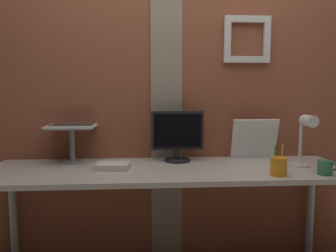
# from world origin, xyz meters

# --- Properties ---
(brick_wall_back) EXTENTS (3.47, 0.16, 2.39)m
(brick_wall_back) POSITION_xyz_m (0.00, 0.49, 1.20)
(brick_wall_back) COLOR brown
(brick_wall_back) RESTS_ON ground_plane
(desk) EXTENTS (2.23, 0.64, 0.75)m
(desk) POSITION_xyz_m (-0.09, 0.12, 0.68)
(desk) COLOR beige
(desk) RESTS_ON ground_plane
(monitor) EXTENTS (0.35, 0.18, 0.34)m
(monitor) POSITION_xyz_m (-0.02, 0.31, 0.93)
(monitor) COLOR black
(monitor) RESTS_ON desk
(laptop_stand) EXTENTS (0.28, 0.22, 0.24)m
(laptop_stand) POSITION_xyz_m (-0.72, 0.31, 0.91)
(laptop_stand) COLOR gray
(laptop_stand) RESTS_ON desk
(laptop) EXTENTS (0.31, 0.31, 0.24)m
(laptop) POSITION_xyz_m (-0.72, 0.39, 1.05)
(laptop) COLOR silver
(laptop) RESTS_ON laptop_stand
(whiteboard_panel) EXTENTS (0.32, 0.09, 0.28)m
(whiteboard_panel) POSITION_xyz_m (0.52, 0.35, 0.89)
(whiteboard_panel) COLOR white
(whiteboard_panel) RESTS_ON desk
(desk_lamp) EXTENTS (0.12, 0.20, 0.33)m
(desk_lamp) POSITION_xyz_m (0.74, 0.06, 0.95)
(desk_lamp) COLOR white
(desk_lamp) RESTS_ON desk
(pen_cup) EXTENTS (0.09, 0.09, 0.18)m
(pen_cup) POSITION_xyz_m (0.51, -0.10, 0.80)
(pen_cup) COLOR orange
(pen_cup) RESTS_ON desk
(coffee_mug) EXTENTS (0.12, 0.08, 0.08)m
(coffee_mug) POSITION_xyz_m (0.78, -0.10, 0.79)
(coffee_mug) COLOR #33724C
(coffee_mug) RESTS_ON desk
(paper_clutter_stack) EXTENTS (0.22, 0.16, 0.04)m
(paper_clutter_stack) POSITION_xyz_m (-0.43, 0.12, 0.76)
(paper_clutter_stack) COLOR silver
(paper_clutter_stack) RESTS_ON desk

